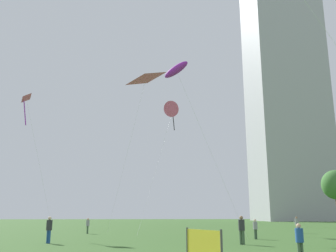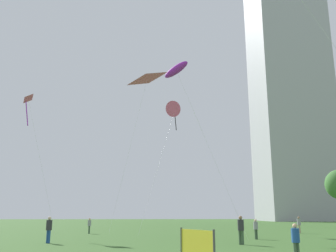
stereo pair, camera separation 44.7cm
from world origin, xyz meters
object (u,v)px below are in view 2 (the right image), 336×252
distant_highrise_0 (287,72)px  person_standing_6 (256,228)px  kite_flying_2 (175,108)px  person_standing_1 (49,228)px  person_standing_0 (89,225)px  person_standing_3 (299,224)px  kite_flying_1 (28,104)px  kite_flying_3 (176,70)px  person_standing_2 (241,228)px  event_banner (197,248)px  kite_flying_4 (147,79)px  person_standing_4 (296,239)px

distant_highrise_0 → person_standing_6: bearing=-113.4°
person_standing_6 → kite_flying_2: bearing=70.6°
distant_highrise_0 → kite_flying_2: bearing=-121.8°
person_standing_1 → person_standing_6: 15.73m
person_standing_0 → person_standing_3: 21.73m
kite_flying_2 → person_standing_3: bearing=-30.1°
kite_flying_1 → kite_flying_3: (15.40, -9.21, 0.52)m
person_standing_6 → distant_highrise_0: bearing=29.1°
kite_flying_1 → distant_highrise_0: bearing=51.4°
person_standing_3 → kite_flying_2: kite_flying_2 is taller
person_standing_1 → kite_flying_3: (9.08, 3.26, 13.08)m
kite_flying_2 → distant_highrise_0: 83.43m
person_standing_3 → person_standing_6: (-7.19, -9.17, -0.08)m
person_standing_1 → kite_flying_3: kite_flying_3 is taller
person_standing_2 → kite_flying_1: bearing=177.7°
person_standing_2 → event_banner: person_standing_2 is taller
person_standing_3 → kite_flying_1: size_ratio=0.12×
person_standing_3 → event_banner: 29.15m
person_standing_2 → kite_flying_4: 22.52m
kite_flying_1 → kite_flying_4: kite_flying_4 is taller
person_standing_1 → person_standing_6: (15.37, 3.33, -0.13)m
person_standing_4 → person_standing_3: bearing=46.1°
kite_flying_1 → kite_flying_4: (12.82, 0.40, 3.27)m
kite_flying_4 → kite_flying_3: bearing=-75.0°
person_standing_2 → kite_flying_2: kite_flying_2 is taller
person_standing_1 → kite_flying_4: 21.41m
person_standing_1 → kite_flying_4: kite_flying_4 is taller
kite_flying_4 → person_standing_1: bearing=-116.8°
person_standing_6 → person_standing_3: bearing=14.9°
person_standing_6 → kite_flying_1: bearing=120.2°
person_standing_6 → distant_highrise_0: (36.19, 81.51, 46.08)m
person_standing_0 → person_standing_1: 12.79m
person_standing_1 → person_standing_6: bearing=-127.8°
kite_flying_4 → event_banner: size_ratio=8.73×
person_standing_1 → person_standing_0: bearing=-53.8°
person_standing_0 → person_standing_6: size_ratio=1.00×
event_banner → kite_flying_4: bearing=94.5°
person_standing_3 → person_standing_2: bearing=-166.6°
person_standing_4 → distant_highrise_0: distant_highrise_0 is taller
person_standing_3 → distant_highrise_0: bearing=25.5°
event_banner → person_standing_6: bearing=67.4°
person_standing_6 → kite_flying_3: kite_flying_3 is taller
person_standing_2 → kite_flying_1: 27.04m
person_standing_1 → kite_flying_4: size_ratio=0.10×
kite_flying_3 → person_standing_0: bearing=131.0°
person_standing_3 → distant_highrise_0: size_ratio=0.02×
person_standing_0 → person_standing_1: person_standing_1 is taller
kite_flying_4 → event_banner: kite_flying_4 is taller
person_standing_6 → kite_flying_1: (-21.68, 9.14, 12.68)m
person_standing_4 → person_standing_6: (2.24, 13.92, 0.01)m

